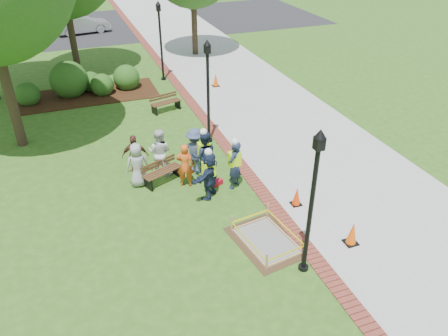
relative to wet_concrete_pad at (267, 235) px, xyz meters
name	(u,v)px	position (x,y,z in m)	size (l,w,h in m)	color
ground	(223,216)	(-0.79, 1.63, -0.23)	(100.00, 100.00, 0.00)	#285116
sidewalk	(245,89)	(4.21, 11.63, -0.22)	(6.00, 60.00, 0.02)	#9E9E99
brick_edging	(187,97)	(0.96, 11.63, -0.22)	(0.50, 60.00, 0.03)	maroon
mulch_bed	(88,95)	(-3.79, 13.63, -0.21)	(7.00, 3.00, 0.05)	#381E0F
parking_lot	(108,26)	(-0.79, 28.63, -0.23)	(36.00, 12.00, 0.01)	black
wet_concrete_pad	(267,235)	(0.00, 0.00, 0.00)	(2.02, 2.52, 0.55)	#47331E
bench_near	(163,176)	(-2.11, 4.24, 0.02)	(1.53, 1.00, 0.79)	brown
bench_far	(166,106)	(-0.47, 10.31, 0.02)	(1.54, 0.85, 0.79)	#4D311A
cone_front	(352,234)	(2.28, -0.94, 0.13)	(0.39, 0.39, 0.76)	black
cone_back	(297,197)	(1.70, 1.34, 0.09)	(0.34, 0.34, 0.67)	black
cone_far	(216,80)	(2.87, 12.58, 0.12)	(0.37, 0.37, 0.73)	black
toolbox	(217,182)	(-0.34, 3.38, -0.14)	(0.38, 0.21, 0.19)	#AA0D22
lamp_near	(313,194)	(0.46, -1.37, 2.25)	(0.28, 0.28, 4.26)	black
lamp_mid	(208,85)	(0.46, 6.63, 2.25)	(0.28, 0.28, 4.26)	black
lamp_far	(160,35)	(0.46, 14.63, 2.25)	(0.28, 0.28, 4.26)	black
shrub_a	(30,104)	(-6.64, 13.51, -0.23)	(1.19, 1.19, 1.19)	#1A4313
shrub_b	(72,95)	(-4.60, 14.04, -0.23)	(1.93, 1.93, 1.93)	#1A4313
shrub_c	(103,94)	(-3.04, 13.56, -0.23)	(1.19, 1.19, 1.19)	#1A4313
shrub_d	(128,88)	(-1.69, 13.97, -0.23)	(1.39, 1.39, 1.39)	#1A4313
shrub_e	(92,90)	(-3.52, 14.41, -0.23)	(1.08, 1.08, 1.08)	#1A4313
casual_person_a	(138,165)	(-2.92, 4.36, 0.58)	(0.53, 0.35, 1.63)	gray
casual_person_b	(185,165)	(-1.39, 3.74, 0.58)	(0.62, 0.52, 1.64)	#D95019
casual_person_c	(160,152)	(-2.02, 4.82, 0.67)	(0.68, 0.64, 1.80)	silver
casual_person_d	(135,156)	(-2.87, 5.04, 0.57)	(0.58, 0.44, 1.61)	#582E23
casual_person_e	(195,151)	(-0.80, 4.46, 0.66)	(0.66, 0.66, 1.78)	#384363
hivis_worker_a	(209,173)	(-0.84, 2.82, 0.69)	(0.64, 0.63, 1.86)	#1B2248
hivis_worker_b	(234,163)	(0.18, 3.07, 0.71)	(0.66, 0.65, 1.92)	#161D3A
hivis_worker_c	(204,155)	(-0.62, 3.95, 0.75)	(0.65, 0.48, 2.01)	#171D3D
parked_car_b	(84,33)	(-2.81, 26.82, -0.23)	(4.38, 1.90, 1.43)	#A6A5AA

